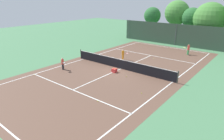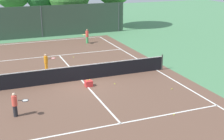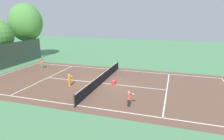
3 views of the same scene
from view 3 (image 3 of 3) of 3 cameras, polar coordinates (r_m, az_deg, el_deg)
The scene contains 13 objects.
ground_plane at distance 20.49m, azimuth -2.87°, elevation -3.79°, with size 80.00×80.00×0.00m, color #4C8456.
court_surface at distance 20.49m, azimuth -2.87°, elevation -3.78°, with size 13.00×25.00×0.01m.
tennis_net at distance 20.33m, azimuth -2.88°, elevation -2.43°, with size 11.90×0.10×1.10m.
tree_2 at distance 35.26m, azimuth -23.35°, elevation 12.26°, with size 4.92×5.29×8.57m.
player_0 at distance 19.96m, azimuth -12.00°, elevation -2.71°, with size 0.84×0.40×1.22m.
player_1 at distance 27.84m, azimuth -19.39°, elevation 1.95°, with size 0.78×0.74×1.34m.
player_2 at distance 15.28m, azimuth 4.88°, elevation -8.06°, with size 0.84×0.56×1.23m.
ball_crate at distance 20.15m, azimuth 0.49°, elevation -3.56°, with size 0.43×0.40×0.43m.
tennis_ball_0 at distance 21.95m, azimuth 16.05°, elevation -2.99°, with size 0.07×0.07×0.07m, color #CCE533.
tennis_ball_1 at distance 14.47m, azimuth 14.83°, elevation -12.60°, with size 0.07×0.07×0.07m, color #CCE533.
tennis_ball_2 at distance 23.85m, azimuth 9.03°, elevation -1.13°, with size 0.07×0.07×0.07m, color #CCE533.
tennis_ball_3 at distance 23.60m, azimuth -14.40°, elevation -1.60°, with size 0.07×0.07×0.07m, color #CCE533.
tennis_ball_5 at distance 21.59m, azimuth 2.46°, elevation -2.69°, with size 0.07×0.07×0.07m, color #CCE533.
Camera 3 is at (-18.14, -6.84, 6.66)m, focal length 32.15 mm.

